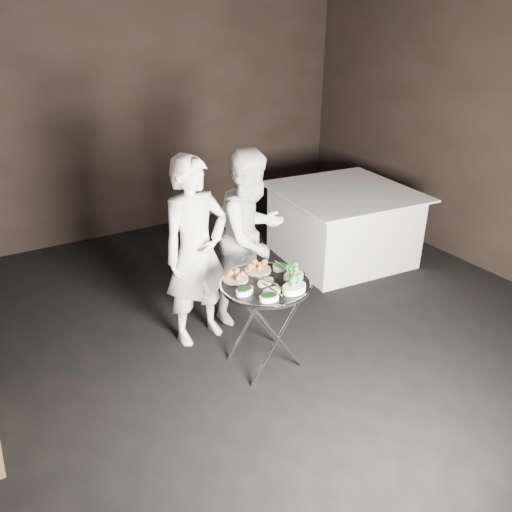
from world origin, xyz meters
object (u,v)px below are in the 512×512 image
serving_tray (266,284)px  waiter_left (196,252)px  waiter_right (252,236)px  tray_stand (265,320)px  dining_table (342,224)px

serving_tray → waiter_left: waiter_left is taller
waiter_right → tray_stand: bearing=-129.6°
serving_tray → dining_table: size_ratio=0.49×
tray_stand → waiter_left: bearing=114.4°
serving_tray → waiter_right: 0.84m
tray_stand → waiter_left: (-0.30, 0.66, 0.42)m
waiter_right → serving_tray: bearing=-129.6°
tray_stand → waiter_right: size_ratio=0.46×
serving_tray → dining_table: dining_table is taller
dining_table → waiter_left: bearing=-163.3°
serving_tray → waiter_left: size_ratio=0.43×
tray_stand → waiter_right: waiter_right is taller
tray_stand → waiter_right: bearing=67.1°
waiter_right → waiter_left: bearing=173.5°
waiter_right → dining_table: bearing=2.5°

